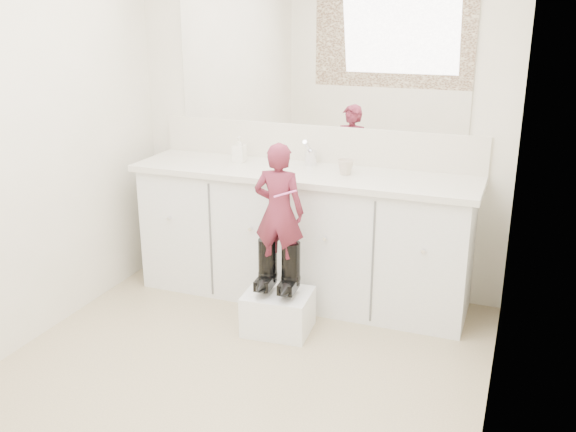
% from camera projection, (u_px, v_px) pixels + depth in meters
% --- Properties ---
extents(floor, '(3.00, 3.00, 0.00)m').
position_uv_depth(floor, '(224.00, 388.00, 3.36)').
color(floor, '#8B795B').
rests_on(floor, ground).
extents(wall_back, '(2.60, 0.00, 2.60)m').
position_uv_depth(wall_back, '(317.00, 116.00, 4.32)').
color(wall_back, beige).
rests_on(wall_back, floor).
extents(wall_right, '(0.00, 3.00, 3.00)m').
position_uv_depth(wall_right, '(508.00, 193.00, 2.55)').
color(wall_right, beige).
rests_on(wall_right, floor).
extents(vanity_cabinet, '(2.20, 0.55, 0.85)m').
position_uv_depth(vanity_cabinet, '(303.00, 237.00, 4.32)').
color(vanity_cabinet, silver).
rests_on(vanity_cabinet, floor).
extents(countertop, '(2.28, 0.58, 0.04)m').
position_uv_depth(countertop, '(302.00, 174.00, 4.16)').
color(countertop, beige).
rests_on(countertop, vanity_cabinet).
extents(backsplash, '(2.28, 0.03, 0.25)m').
position_uv_depth(backsplash, '(316.00, 144.00, 4.36)').
color(backsplash, beige).
rests_on(backsplash, countertop).
extents(mirror, '(2.00, 0.02, 1.00)m').
position_uv_depth(mirror, '(318.00, 49.00, 4.17)').
color(mirror, white).
rests_on(mirror, wall_back).
extents(faucet, '(0.08, 0.08, 0.10)m').
position_uv_depth(faucet, '(311.00, 158.00, 4.29)').
color(faucet, silver).
rests_on(faucet, countertop).
extents(cup, '(0.14, 0.14, 0.10)m').
position_uv_depth(cup, '(346.00, 167.00, 4.05)').
color(cup, '#C4B29D').
rests_on(cup, countertop).
extents(soap_bottle, '(0.08, 0.08, 0.17)m').
position_uv_depth(soap_bottle, '(239.00, 149.00, 4.36)').
color(soap_bottle, white).
rests_on(soap_bottle, countertop).
extents(step_stool, '(0.42, 0.36, 0.25)m').
position_uv_depth(step_stool, '(278.00, 312.00, 3.92)').
color(step_stool, white).
rests_on(step_stool, floor).
extents(boot_left, '(0.14, 0.23, 0.33)m').
position_uv_depth(boot_left, '(268.00, 265.00, 3.88)').
color(boot_left, black).
rests_on(boot_left, step_stool).
extents(boot_right, '(0.14, 0.23, 0.33)m').
position_uv_depth(boot_right, '(291.00, 268.00, 3.83)').
color(boot_right, black).
rests_on(boot_right, step_stool).
extents(toddler, '(0.31, 0.22, 0.82)m').
position_uv_depth(toddler, '(279.00, 212.00, 3.74)').
color(toddler, '#9D3051').
rests_on(toddler, step_stool).
extents(toothbrush, '(0.14, 0.02, 0.06)m').
position_uv_depth(toothbrush, '(285.00, 194.00, 3.60)').
color(toothbrush, pink).
rests_on(toothbrush, toddler).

